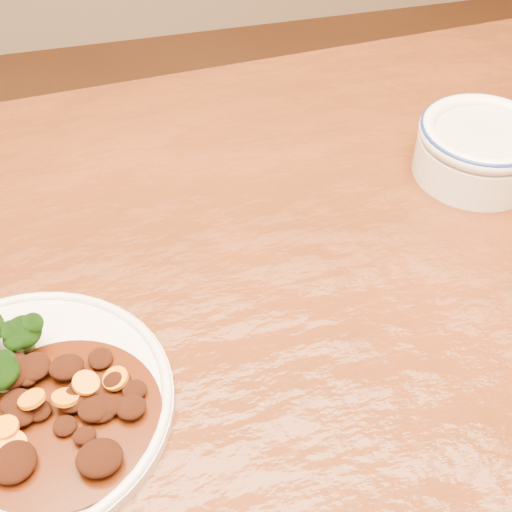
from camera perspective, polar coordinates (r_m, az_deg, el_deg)
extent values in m
cube|color=#5F2810|center=(0.62, 3.14, -7.92)|extent=(1.56, 1.00, 0.04)
cylinder|color=silver|center=(0.58, -18.10, -11.47)|extent=(0.23, 0.23, 0.01)
torus|color=silver|center=(0.58, -18.22, -11.19)|extent=(0.23, 0.23, 0.01)
cylinder|color=#76A555|center=(0.58, -19.57, -9.68)|extent=(0.01, 0.01, 0.01)
cylinder|color=#76A555|center=(0.60, -17.78, -6.77)|extent=(0.01, 0.01, 0.01)
ellipsoid|color=black|center=(0.59, -18.12, -5.78)|extent=(0.03, 0.03, 0.02)
cylinder|color=#421A07|center=(0.56, -15.20, -12.56)|extent=(0.15, 0.15, 0.00)
ellipsoid|color=black|center=(0.55, -12.28, -11.83)|extent=(0.03, 0.02, 0.01)
ellipsoid|color=black|center=(0.53, -12.11, -15.19)|extent=(0.02, 0.02, 0.01)
ellipsoid|color=black|center=(0.57, -18.58, -11.08)|extent=(0.02, 0.02, 0.01)
ellipsoid|color=black|center=(0.55, -12.80, -11.83)|extent=(0.02, 0.02, 0.01)
ellipsoid|color=black|center=(0.58, -17.31, -8.44)|extent=(0.02, 0.03, 0.01)
ellipsoid|color=black|center=(0.56, -14.46, -11.07)|extent=(0.02, 0.02, 0.01)
ellipsoid|color=black|center=(0.56, -14.01, -10.34)|extent=(0.02, 0.02, 0.01)
ellipsoid|color=black|center=(0.54, -13.56, -13.80)|extent=(0.02, 0.01, 0.01)
ellipsoid|color=black|center=(0.54, -9.98, -11.82)|extent=(0.02, 0.02, 0.01)
ellipsoid|color=black|center=(0.58, -19.09, -8.66)|extent=(0.03, 0.03, 0.02)
ellipsoid|color=black|center=(0.55, -9.68, -10.53)|extent=(0.02, 0.02, 0.01)
ellipsoid|color=black|center=(0.55, -11.45, -11.64)|extent=(0.02, 0.02, 0.01)
ellipsoid|color=black|center=(0.56, -18.28, -11.99)|extent=(0.02, 0.02, 0.01)
ellipsoid|color=black|center=(0.58, -17.82, -9.07)|extent=(0.02, 0.02, 0.01)
ellipsoid|color=black|center=(0.56, -11.04, -9.75)|extent=(0.02, 0.02, 0.01)
ellipsoid|color=black|center=(0.54, -18.86, -15.31)|extent=(0.03, 0.03, 0.02)
ellipsoid|color=black|center=(0.52, -12.41, -15.50)|extent=(0.03, 0.03, 0.02)
ellipsoid|color=black|center=(0.56, -16.99, -11.76)|extent=(0.02, 0.02, 0.01)
ellipsoid|color=black|center=(0.55, -15.05, -12.98)|extent=(0.02, 0.02, 0.01)
ellipsoid|color=black|center=(0.57, -14.92, -8.58)|extent=(0.03, 0.02, 0.01)
ellipsoid|color=black|center=(0.58, -12.34, -8.01)|extent=(0.02, 0.02, 0.01)
cylinder|color=orange|center=(0.55, -17.50, -10.86)|extent=(0.03, 0.03, 0.01)
cylinder|color=orange|center=(0.55, -15.00, -10.89)|extent=(0.03, 0.03, 0.01)
cylinder|color=orange|center=(0.55, -19.47, -12.82)|extent=(0.03, 0.03, 0.01)
cylinder|color=orange|center=(0.55, -13.47, -9.85)|extent=(0.02, 0.02, 0.01)
cylinder|color=orange|center=(0.56, -11.17, -9.59)|extent=(0.03, 0.03, 0.01)
cylinder|color=orange|center=(0.54, -18.93, -14.01)|extent=(0.03, 0.03, 0.01)
cylinder|color=white|center=(0.78, 17.31, 7.62)|extent=(0.13, 0.13, 0.04)
cylinder|color=beige|center=(0.77, 17.71, 9.12)|extent=(0.10, 0.10, 0.01)
torus|color=white|center=(0.77, 17.78, 9.38)|extent=(0.13, 0.13, 0.02)
torus|color=navy|center=(0.76, 17.85, 9.64)|extent=(0.13, 0.13, 0.01)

